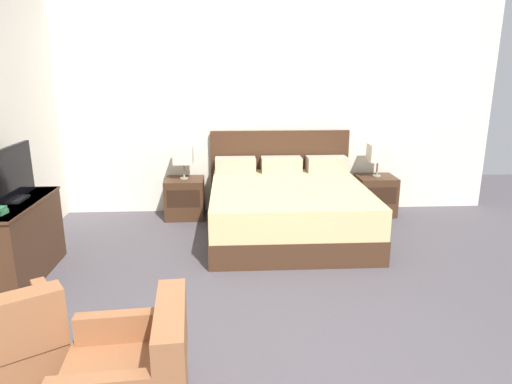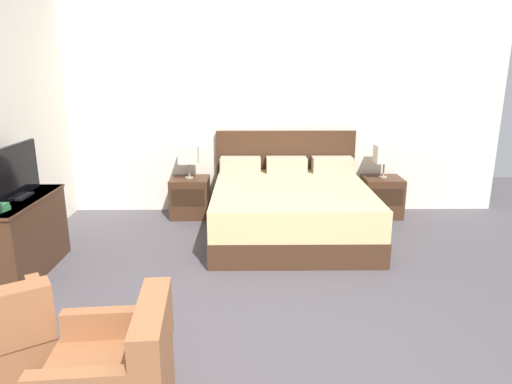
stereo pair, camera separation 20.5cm
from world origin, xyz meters
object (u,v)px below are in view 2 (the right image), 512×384
at_px(table_lamp_right, 385,154).
at_px(bed, 291,208).
at_px(table_lamp_left, 189,155).
at_px(nightstand_left, 190,197).
at_px(tv, 16,172).
at_px(nightstand_right, 382,197).
at_px(dresser, 21,236).
at_px(armchair_companion, 115,383).

bearing_deg(table_lamp_right, bed, -151.56).
xyz_separation_m(table_lamp_left, table_lamp_right, (2.65, 0.00, 0.00)).
height_order(nightstand_left, tv, tv).
bearing_deg(tv, bed, 20.51).
distance_m(bed, nightstand_right, 1.51).
bearing_deg(table_lamp_right, table_lamp_left, 180.00).
distance_m(nightstand_right, dresser, 4.46).
bearing_deg(armchair_companion, table_lamp_left, 91.09).
xyz_separation_m(nightstand_right, tv, (-4.07, -1.74, 0.75)).
bearing_deg(table_lamp_right, nightstand_right, -90.00).
relative_size(nightstand_right, dresser, 0.46).
bearing_deg(table_lamp_left, table_lamp_right, 0.00).
bearing_deg(table_lamp_left, nightstand_left, -90.00).
relative_size(dresser, tv, 1.43).
bearing_deg(bed, tv, -159.49).
relative_size(table_lamp_right, tv, 0.54).
bearing_deg(armchair_companion, tv, 125.39).
distance_m(nightstand_right, table_lamp_left, 2.72).
bearing_deg(nightstand_left, bed, -28.39).
relative_size(table_lamp_left, armchair_companion, 0.59).
distance_m(tv, armchair_companion, 2.69).
bearing_deg(nightstand_right, nightstand_left, 180.00).
height_order(dresser, armchair_companion, dresser).
xyz_separation_m(table_lamp_right, tv, (-4.07, -1.75, 0.15)).
height_order(table_lamp_right, dresser, table_lamp_right).
bearing_deg(nightstand_left, armchair_companion, -88.91).
height_order(bed, armchair_companion, bed).
height_order(table_lamp_right, tv, tv).
xyz_separation_m(bed, table_lamp_left, (-1.32, 0.72, 0.53)).
bearing_deg(tv, dresser, -92.23).
height_order(bed, tv, tv).
bearing_deg(dresser, bed, 21.67).
height_order(bed, nightstand_right, bed).
relative_size(bed, table_lamp_left, 4.54).
bearing_deg(nightstand_left, tv, -129.24).
xyz_separation_m(nightstand_left, dresser, (-1.43, -1.81, 0.13)).
xyz_separation_m(nightstand_left, nightstand_right, (2.65, 0.00, 0.00)).
height_order(bed, dresser, bed).
xyz_separation_m(nightstand_left, table_lamp_left, (0.00, 0.00, 0.60)).
bearing_deg(armchair_companion, dresser, 126.29).
distance_m(bed, table_lamp_left, 1.60).
bearing_deg(nightstand_left, table_lamp_right, 0.03).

